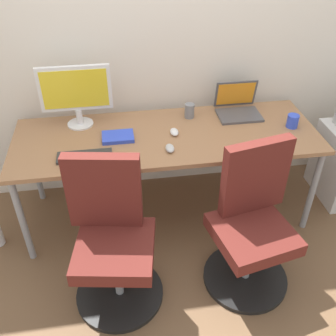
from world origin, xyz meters
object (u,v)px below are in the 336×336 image
Objects in this scene: coffee_mug at (293,121)px; office_chair_left at (112,241)px; desktop_monitor at (76,92)px; open_laptop at (238,106)px; office_chair_right at (252,225)px.

office_chair_left is at bearing -154.34° from coffee_mug.
desktop_monitor reaches higher than open_laptop.
coffee_mug is at bearing -9.86° from desktop_monitor.
coffee_mug is (0.32, -0.25, -0.01)m from open_laptop.
desktop_monitor is (-1.00, 0.88, 0.53)m from office_chair_right.
office_chair_right is at bearing -41.16° from desktop_monitor.
desktop_monitor is (-0.17, 0.88, 0.53)m from office_chair_left.
coffee_mug is at bearing -38.21° from open_laptop.
desktop_monitor is 5.22× the size of coffee_mug.
office_chair_right is at bearing -0.03° from office_chair_left.
open_laptop is (1.14, -0.00, -0.19)m from desktop_monitor.
office_chair_right is at bearing -126.47° from coffee_mug.
coffee_mug is (1.46, -0.25, -0.20)m from desktop_monitor.
desktop_monitor reaches higher than office_chair_right.
office_chair_right is 0.84m from coffee_mug.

